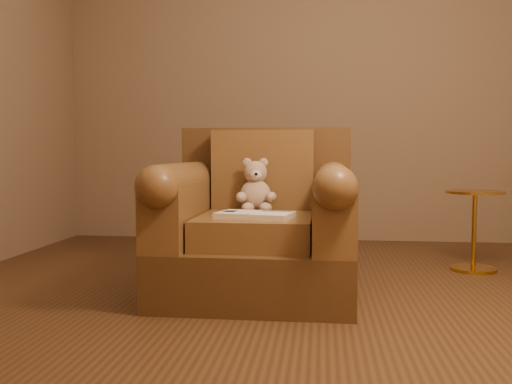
# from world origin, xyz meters

# --- Properties ---
(floor) EXTENTS (4.00, 4.00, 0.00)m
(floor) POSITION_xyz_m (0.00, 0.00, 0.00)
(floor) COLOR #4F321B
(floor) RESTS_ON ground
(armchair) EXTENTS (1.03, 0.98, 0.92)m
(armchair) POSITION_xyz_m (-0.08, 0.04, 0.36)
(armchair) COLOR #52361B
(armchair) RESTS_ON floor
(teddy_bear) EXTENTS (0.22, 0.26, 0.31)m
(teddy_bear) POSITION_xyz_m (-0.10, 0.12, 0.56)
(teddy_bear) COLOR tan
(teddy_bear) RESTS_ON armchair
(guidebook) EXTENTS (0.41, 0.30, 0.03)m
(guidebook) POSITION_xyz_m (-0.07, -0.18, 0.46)
(guidebook) COLOR beige
(guidebook) RESTS_ON armchair
(side_table) EXTENTS (0.38, 0.38, 0.53)m
(side_table) POSITION_xyz_m (1.26, 0.78, 0.28)
(side_table) COLOR gold
(side_table) RESTS_ON floor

